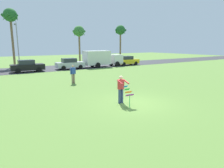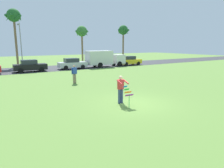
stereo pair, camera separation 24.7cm
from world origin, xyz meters
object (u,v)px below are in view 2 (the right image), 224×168
object	(u,v)px
parked_car_black	(30,66)
parked_truck_white_box	(104,58)
palm_tree_far_left	(123,31)
streetlight_pole	(21,42)
palm_tree_right_near	(14,18)
palm_tree_centre_far	(82,33)
kite_held	(128,93)
parked_car_silver	(72,64)
person_walker_near	(74,73)
person_kite_flyer	(121,88)
parked_car_yellow	(130,61)

from	to	relation	value
parked_car_black	parked_truck_white_box	bearing A→B (deg)	-0.01
palm_tree_far_left	streetlight_pole	xyz separation A→B (m)	(-21.44, -1.50, -2.47)
palm_tree_right_near	palm_tree_centre_far	distance (m)	12.52
parked_car_black	streetlight_pole	xyz separation A→B (m)	(0.12, 7.40, 3.22)
kite_held	parked_car_silver	world-z (taller)	parked_car_silver
parked_car_silver	person_walker_near	xyz separation A→B (m)	(-3.98, -10.92, 0.16)
person_kite_flyer	person_walker_near	world-z (taller)	same
person_kite_flyer	parked_car_black	xyz separation A→B (m)	(-1.97, 18.67, -0.18)
parked_truck_white_box	palm_tree_far_left	world-z (taller)	palm_tree_far_left
person_kite_flyer	kite_held	size ratio (longest dim) A/B	1.43
parked_car_black	streetlight_pole	bearing A→B (deg)	89.04
parked_car_yellow	person_kite_flyer	bearing A→B (deg)	-128.34
person_kite_flyer	kite_held	distance (m)	0.83
kite_held	palm_tree_right_near	distance (m)	28.70
parked_car_silver	parked_truck_white_box	world-z (taller)	parked_truck_white_box
parked_car_yellow	palm_tree_far_left	xyz separation A→B (m)	(4.83, 8.90, 5.70)
parked_car_black	parked_truck_white_box	size ratio (longest dim) A/B	0.64
palm_tree_centre_far	palm_tree_far_left	xyz separation A→B (m)	(9.70, -0.62, 0.52)
parked_car_silver	parked_truck_white_box	xyz separation A→B (m)	(5.41, -0.00, 0.64)
parked_car_silver	palm_tree_centre_far	size ratio (longest dim) A/B	0.58
palm_tree_right_near	palm_tree_far_left	distance (m)	22.07
parked_car_silver	palm_tree_far_left	bearing A→B (deg)	29.75
parked_car_yellow	palm_tree_centre_far	xyz separation A→B (m)	(-4.87, 9.52, 5.18)
parked_car_silver	kite_held	bearing A→B (deg)	-101.82
palm_tree_centre_far	person_walker_near	xyz separation A→B (m)	(-9.86, -20.44, -5.02)
parked_truck_white_box	palm_tree_far_left	size ratio (longest dim) A/B	0.86
parked_car_black	person_walker_near	size ratio (longest dim) A/B	2.46
parked_car_yellow	palm_tree_centre_far	bearing A→B (deg)	117.07
person_walker_near	parked_car_black	bearing A→B (deg)	100.39
kite_held	person_walker_near	distance (m)	8.56
palm_tree_far_left	person_walker_near	bearing A→B (deg)	-134.62
palm_tree_right_near	parked_car_black	bearing A→B (deg)	-86.82
kite_held	palm_tree_far_left	world-z (taller)	palm_tree_far_left
streetlight_pole	person_walker_near	xyz separation A→B (m)	(1.88, -18.32, -3.06)
person_kite_flyer	palm_tree_right_near	size ratio (longest dim) A/B	0.19
palm_tree_centre_far	streetlight_pole	world-z (taller)	palm_tree_centre_far
palm_tree_right_near	person_walker_near	xyz separation A→B (m)	(2.46, -19.18, -6.86)
parked_car_silver	person_walker_near	world-z (taller)	person_walker_near
palm_tree_centre_far	palm_tree_far_left	bearing A→B (deg)	-3.68
kite_held	palm_tree_far_left	distance (m)	34.98
palm_tree_right_near	palm_tree_far_left	bearing A→B (deg)	1.66
parked_car_yellow	parked_car_silver	bearing A→B (deg)	-180.00
parked_car_black	parked_truck_white_box	world-z (taller)	parked_truck_white_box
person_kite_flyer	parked_car_yellow	world-z (taller)	person_kite_flyer
person_kite_flyer	parked_car_silver	distance (m)	19.09
streetlight_pole	person_walker_near	size ratio (longest dim) A/B	4.05
person_kite_flyer	streetlight_pole	distance (m)	26.30
parked_car_yellow	palm_tree_right_near	bearing A→B (deg)	154.33
palm_tree_centre_far	palm_tree_far_left	size ratio (longest dim) A/B	0.93
palm_tree_centre_far	person_walker_near	distance (m)	23.25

